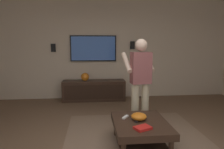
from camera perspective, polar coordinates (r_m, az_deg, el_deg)
The scene contains 13 objects.
wall_back_tv at distance 6.03m, azimuth -1.50°, elevation 7.40°, with size 0.10×7.30×2.89m, color #C6B299.
area_rug at distance 3.59m, azimuth 6.85°, elevation -17.28°, with size 2.49×2.33×0.01m, color #7A604C.
coffee_table at distance 3.29m, azimuth 7.71°, elevation -14.22°, with size 1.00×0.80×0.40m.
media_console at distance 5.82m, azimuth -4.92°, elevation -4.30°, with size 0.45×1.70×0.55m.
tv at distance 5.92m, azimuth -5.09°, elevation 7.07°, with size 0.05×1.28×0.72m.
person_standing at distance 3.95m, azimuth 7.69°, elevation -0.74°, with size 0.58×0.59×1.64m.
bowl at distance 3.30m, azimuth 7.30°, elevation -11.24°, with size 0.24×0.24×0.11m, color orange.
remote_white at distance 3.37m, azimuth 3.65°, elevation -11.44°, with size 0.15×0.04×0.02m, color white.
remote_black at distance 3.26m, azimuth 6.71°, elevation -12.23°, with size 0.15×0.04×0.02m, color black.
book at distance 2.98m, azimuth 8.34°, elevation -14.14°, with size 0.22×0.16×0.04m, color red.
vase_round at distance 5.72m, azimuth -7.34°, elevation -0.65°, with size 0.22×0.22×0.22m, color orange.
wall_speaker_left at distance 6.05m, azimuth 5.56°, elevation 7.92°, with size 0.06×0.12×0.22m, color black.
wall_speaker_right at distance 6.02m, azimuth -15.65°, elevation 7.00°, with size 0.06×0.12×0.22m, color black.
Camera 1 is at (-2.75, 0.43, 1.56)m, focal length 33.68 mm.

